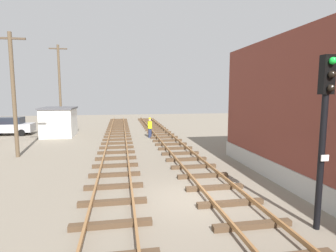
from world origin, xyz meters
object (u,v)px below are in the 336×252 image
parked_car_silver (10,126)px  control_hut (59,122)px  signal_mast (324,122)px  track_worker_foreground (150,128)px  utility_pole_far (60,87)px  utility_pole_near (14,93)px

parked_car_silver → control_hut: bearing=-16.4°
signal_mast → track_worker_foreground: signal_mast is taller
control_hut → utility_pole_far: utility_pole_far is taller
control_hut → parked_car_silver: control_hut is taller
utility_pole_near → utility_pole_far: 11.76m
signal_mast → parked_car_silver: bearing=127.3°
signal_mast → utility_pole_far: 26.26m
utility_pole_far → track_worker_foreground: 11.18m
signal_mast → track_worker_foreground: bearing=100.0°
parked_car_silver → utility_pole_far: size_ratio=0.46×
utility_pole_far → control_hut: bearing=-82.1°
utility_pole_near → track_worker_foreground: utility_pole_near is taller
control_hut → track_worker_foreground: bearing=-16.1°
signal_mast → control_hut: 23.34m
parked_car_silver → utility_pole_far: (4.44, 1.69, 3.84)m
signal_mast → control_hut: bearing=119.9°
signal_mast → utility_pole_far: utility_pole_far is taller
control_hut → parked_car_silver: bearing=163.6°
control_hut → utility_pole_near: utility_pole_near is taller
track_worker_foreground → parked_car_silver: bearing=163.8°
signal_mast → utility_pole_far: bearing=117.3°
utility_pole_far → track_worker_foreground: size_ratio=4.86×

